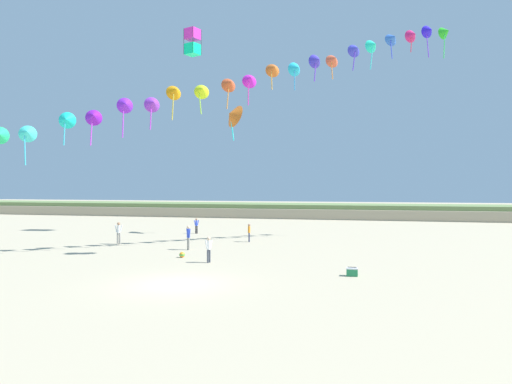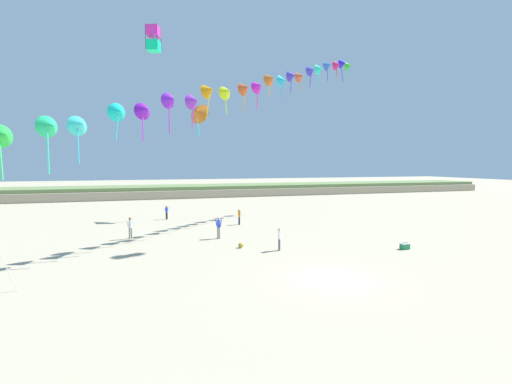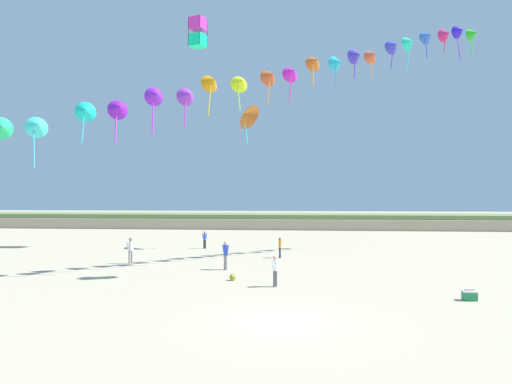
{
  "view_description": "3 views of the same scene",
  "coord_description": "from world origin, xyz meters",
  "px_view_note": "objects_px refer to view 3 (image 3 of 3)",
  "views": [
    {
      "loc": [
        8.62,
        -19.7,
        4.56
      ],
      "look_at": [
        0.76,
        12.67,
        4.17
      ],
      "focal_mm": 32.0,
      "sensor_mm": 36.0,
      "label": 1
    },
    {
      "loc": [
        -8.66,
        -15.43,
        5.89
      ],
      "look_at": [
        -1.38,
        8.97,
        3.81
      ],
      "focal_mm": 24.0,
      "sensor_mm": 36.0,
      "label": 2
    },
    {
      "loc": [
        0.65,
        -16.45,
        4.49
      ],
      "look_at": [
        -2.02,
        11.35,
        4.74
      ],
      "focal_mm": 32.0,
      "sensor_mm": 36.0,
      "label": 3
    }
  ],
  "objects_px": {
    "beach_ball": "(233,277)",
    "person_near_right": "(226,253)",
    "person_near_left": "(275,269)",
    "large_kite_mid_trail": "(198,33)",
    "person_mid_center": "(131,249)",
    "large_kite_low_lead": "(246,115)",
    "person_far_right": "(205,239)",
    "beach_cooler": "(469,295)",
    "person_far_left": "(280,246)"
  },
  "relations": [
    {
      "from": "person_far_right",
      "to": "large_kite_mid_trail",
      "type": "bearing_deg",
      "value": 123.43
    },
    {
      "from": "person_mid_center",
      "to": "person_far_left",
      "type": "relative_size",
      "value": 1.16
    },
    {
      "from": "large_kite_low_lead",
      "to": "person_mid_center",
      "type": "bearing_deg",
      "value": -124.79
    },
    {
      "from": "beach_cooler",
      "to": "beach_ball",
      "type": "height_order",
      "value": "beach_cooler"
    },
    {
      "from": "person_near_right",
      "to": "person_mid_center",
      "type": "distance_m",
      "value": 6.94
    },
    {
      "from": "person_near_right",
      "to": "beach_cooler",
      "type": "xyz_separation_m",
      "value": [
        11.78,
        -7.06,
        -0.8
      ]
    },
    {
      "from": "person_mid_center",
      "to": "person_far_left",
      "type": "bearing_deg",
      "value": 21.11
    },
    {
      "from": "person_far_right",
      "to": "beach_cooler",
      "type": "bearing_deg",
      "value": -49.48
    },
    {
      "from": "person_near_left",
      "to": "large_kite_low_lead",
      "type": "xyz_separation_m",
      "value": [
        -3.38,
        16.28,
        10.56
      ]
    },
    {
      "from": "person_mid_center",
      "to": "beach_cooler",
      "type": "xyz_separation_m",
      "value": [
        18.47,
        -8.92,
        -0.79
      ]
    },
    {
      "from": "person_mid_center",
      "to": "large_kite_mid_trail",
      "type": "bearing_deg",
      "value": 78.38
    },
    {
      "from": "person_far_left",
      "to": "large_kite_low_lead",
      "type": "bearing_deg",
      "value": 118.79
    },
    {
      "from": "person_far_right",
      "to": "beach_ball",
      "type": "height_order",
      "value": "person_far_right"
    },
    {
      "from": "person_far_left",
      "to": "large_kite_mid_trail",
      "type": "distance_m",
      "value": 20.87
    },
    {
      "from": "person_mid_center",
      "to": "person_far_left",
      "type": "xyz_separation_m",
      "value": [
        9.76,
        3.77,
        -0.14
      ]
    },
    {
      "from": "large_kite_mid_trail",
      "to": "beach_cooler",
      "type": "bearing_deg",
      "value": -49.94
    },
    {
      "from": "beach_cooler",
      "to": "beach_ball",
      "type": "xyz_separation_m",
      "value": [
        -10.83,
        3.63,
        -0.03
      ]
    },
    {
      "from": "person_near_left",
      "to": "person_near_right",
      "type": "height_order",
      "value": "person_near_right"
    },
    {
      "from": "person_near_left",
      "to": "beach_ball",
      "type": "relative_size",
      "value": 4.29
    },
    {
      "from": "large_kite_mid_trail",
      "to": "beach_cooler",
      "type": "relative_size",
      "value": 4.49
    },
    {
      "from": "person_near_right",
      "to": "beach_ball",
      "type": "distance_m",
      "value": 3.65
    },
    {
      "from": "large_kite_low_lead",
      "to": "beach_cooler",
      "type": "distance_m",
      "value": 24.64
    },
    {
      "from": "beach_cooler",
      "to": "person_near_right",
      "type": "bearing_deg",
      "value": 149.08
    },
    {
      "from": "person_near_left",
      "to": "beach_ball",
      "type": "height_order",
      "value": "person_near_left"
    },
    {
      "from": "beach_cooler",
      "to": "large_kite_low_lead",
      "type": "bearing_deg",
      "value": 122.77
    },
    {
      "from": "person_far_left",
      "to": "person_far_right",
      "type": "bearing_deg",
      "value": 141.49
    },
    {
      "from": "person_near_right",
      "to": "person_mid_center",
      "type": "xyz_separation_m",
      "value": [
        -6.69,
        1.87,
        -0.01
      ]
    },
    {
      "from": "person_far_right",
      "to": "beach_ball",
      "type": "distance_m",
      "value": 15.1
    },
    {
      "from": "person_far_right",
      "to": "large_kite_low_lead",
      "type": "distance_m",
      "value": 11.18
    },
    {
      "from": "person_mid_center",
      "to": "large_kite_low_lead",
      "type": "height_order",
      "value": "large_kite_low_lead"
    },
    {
      "from": "beach_cooler",
      "to": "person_near_left",
      "type": "bearing_deg",
      "value": 165.82
    },
    {
      "from": "large_kite_low_lead",
      "to": "beach_ball",
      "type": "distance_m",
      "value": 18.64
    },
    {
      "from": "person_mid_center",
      "to": "person_far_right",
      "type": "bearing_deg",
      "value": 71.27
    },
    {
      "from": "person_far_right",
      "to": "person_near_left",
      "type": "bearing_deg",
      "value": -66.49
    },
    {
      "from": "person_mid_center",
      "to": "large_kite_low_lead",
      "type": "relative_size",
      "value": 0.47
    },
    {
      "from": "large_kite_mid_trail",
      "to": "beach_cooler",
      "type": "xyz_separation_m",
      "value": [
        16.31,
        -19.4,
        -18.89
      ]
    },
    {
      "from": "person_mid_center",
      "to": "person_far_right",
      "type": "distance_m",
      "value": 9.59
    },
    {
      "from": "person_far_right",
      "to": "large_kite_low_lead",
      "type": "xyz_separation_m",
      "value": [
        3.53,
        0.42,
        10.6
      ]
    },
    {
      "from": "large_kite_low_lead",
      "to": "beach_cooler",
      "type": "height_order",
      "value": "large_kite_low_lead"
    },
    {
      "from": "person_near_left",
      "to": "large_kite_low_lead",
      "type": "bearing_deg",
      "value": 101.71
    },
    {
      "from": "person_near_left",
      "to": "person_near_right",
      "type": "xyz_separation_m",
      "value": [
        -3.29,
        4.91,
        0.11
      ]
    },
    {
      "from": "person_near_left",
      "to": "large_kite_mid_trail",
      "type": "xyz_separation_m",
      "value": [
        -7.82,
        17.26,
        18.2
      ]
    },
    {
      "from": "person_far_left",
      "to": "beach_cooler",
      "type": "distance_m",
      "value": 15.41
    },
    {
      "from": "person_mid_center",
      "to": "large_kite_low_lead",
      "type": "distance_m",
      "value": 15.6
    },
    {
      "from": "large_kite_low_lead",
      "to": "beach_cooler",
      "type": "xyz_separation_m",
      "value": [
        11.87,
        -18.43,
        -11.25
      ]
    },
    {
      "from": "person_far_left",
      "to": "beach_ball",
      "type": "bearing_deg",
      "value": -103.15
    },
    {
      "from": "person_far_right",
      "to": "beach_ball",
      "type": "xyz_separation_m",
      "value": [
        4.56,
        -14.37,
        -0.68
      ]
    },
    {
      "from": "beach_ball",
      "to": "person_near_right",
      "type": "bearing_deg",
      "value": 105.53
    },
    {
      "from": "person_far_left",
      "to": "person_near_left",
      "type": "bearing_deg",
      "value": -88.79
    },
    {
      "from": "person_near_left",
      "to": "large_kite_mid_trail",
      "type": "relative_size",
      "value": 0.6
    }
  ]
}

